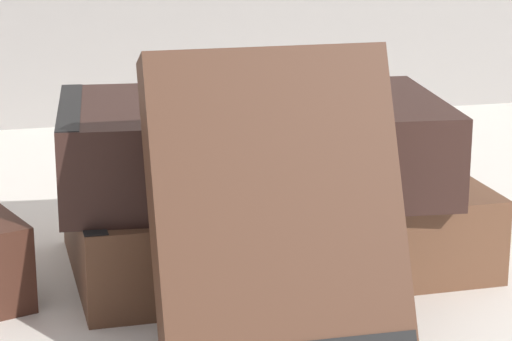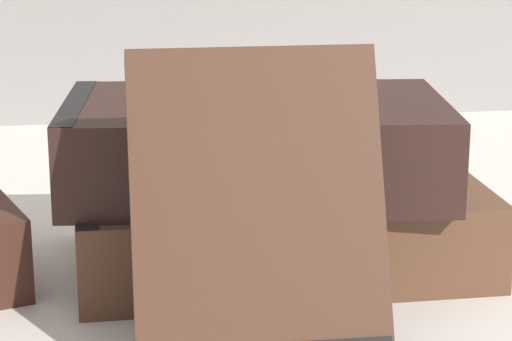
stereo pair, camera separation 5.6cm
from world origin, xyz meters
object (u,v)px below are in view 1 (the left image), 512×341
object	(u,v)px
book_flat_bottom	(265,224)
book_leaning_front	(277,219)
book_flat_top	(243,146)
pocket_watch	(323,100)

from	to	relation	value
book_flat_bottom	book_leaning_front	world-z (taller)	book_leaning_front
book_flat_top	pocket_watch	xyz separation A→B (m)	(0.04, -0.02, 0.03)
book_leaning_front	pocket_watch	size ratio (longest dim) A/B	2.37
book_flat_bottom	book_leaning_front	size ratio (longest dim) A/B	1.62
book_flat_bottom	book_leaning_front	xyz separation A→B (m)	(-0.02, -0.12, 0.04)
book_flat_top	book_leaning_front	world-z (taller)	book_leaning_front
book_flat_top	book_flat_bottom	bearing A→B (deg)	33.32
book_flat_top	book_leaning_front	bearing A→B (deg)	-89.26
book_flat_bottom	book_flat_top	bearing A→B (deg)	-153.33
book_flat_bottom	book_flat_top	size ratio (longest dim) A/B	1.06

